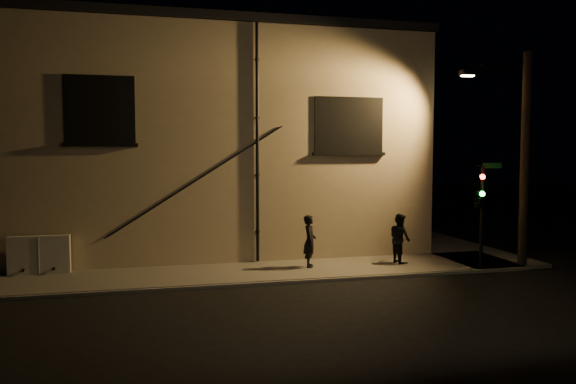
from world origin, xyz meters
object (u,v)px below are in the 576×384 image
object	(u,v)px
pedestrian_b	(400,238)
pedestrian_a	(310,241)
utility_cabinet	(39,255)
streetlamp_pole	(522,155)
traffic_signal	(479,197)

from	to	relation	value
pedestrian_b	pedestrian_a	bearing A→B (deg)	82.43
utility_cabinet	streetlamp_pole	xyz separation A→B (m)	(15.88, -2.31, 3.18)
pedestrian_a	traffic_signal	world-z (taller)	traffic_signal
utility_cabinet	traffic_signal	world-z (taller)	traffic_signal
utility_cabinet	pedestrian_a	distance (m)	8.74
utility_cabinet	streetlamp_pole	bearing A→B (deg)	-8.28
utility_cabinet	streetlamp_pole	size ratio (longest dim) A/B	0.25
traffic_signal	streetlamp_pole	size ratio (longest dim) A/B	0.48
pedestrian_a	streetlamp_pole	size ratio (longest dim) A/B	0.24
utility_cabinet	pedestrian_a	bearing A→B (deg)	-6.88
traffic_signal	pedestrian_a	bearing A→B (deg)	165.17
pedestrian_b	traffic_signal	size ratio (longest dim) A/B	0.49
pedestrian_b	traffic_signal	xyz separation A→B (m)	(2.19, -1.38, 1.50)
traffic_signal	streetlamp_pole	distance (m)	2.25
utility_cabinet	pedestrian_a	world-z (taller)	pedestrian_a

